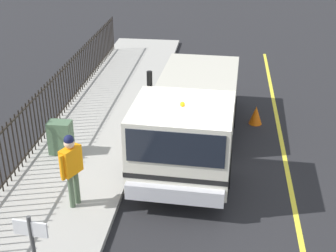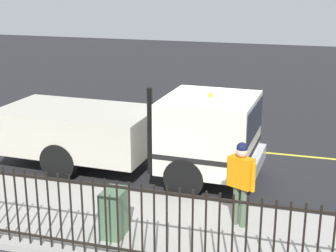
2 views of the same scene
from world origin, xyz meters
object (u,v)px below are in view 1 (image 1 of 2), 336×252
at_px(traffic_cone, 256,115).
at_px(work_truck, 190,116).
at_px(worker_standing, 71,163).
at_px(utility_cabinet, 61,137).

bearing_deg(traffic_cone, work_truck, 50.49).
distance_m(worker_standing, traffic_cone, 6.61).
bearing_deg(worker_standing, work_truck, -16.05).
bearing_deg(utility_cabinet, traffic_cone, -152.40).
bearing_deg(utility_cabinet, work_truck, -171.71).
relative_size(worker_standing, utility_cabinet, 1.91).
bearing_deg(work_truck, utility_cabinet, 10.51).
xyz_separation_m(work_truck, worker_standing, (2.35, 2.75, 0.00)).
relative_size(work_truck, worker_standing, 3.97).
xyz_separation_m(utility_cabinet, traffic_cone, (-5.28, -2.76, -0.31)).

